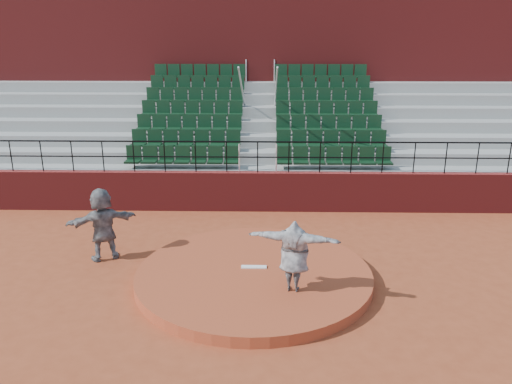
# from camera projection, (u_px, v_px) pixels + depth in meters

# --- Properties ---
(ground) EXTENTS (90.00, 90.00, 0.00)m
(ground) POSITION_uv_depth(u_px,v_px,m) (254.00, 280.00, 11.73)
(ground) COLOR #984022
(ground) RESTS_ON ground
(pitchers_mound) EXTENTS (5.50, 5.50, 0.25)m
(pitchers_mound) POSITION_uv_depth(u_px,v_px,m) (254.00, 275.00, 11.70)
(pitchers_mound) COLOR #A54325
(pitchers_mound) RESTS_ON ground
(pitching_rubber) EXTENTS (0.60, 0.15, 0.03)m
(pitching_rubber) POSITION_uv_depth(u_px,v_px,m) (254.00, 267.00, 11.80)
(pitching_rubber) COLOR white
(pitching_rubber) RESTS_ON pitchers_mound
(boundary_wall) EXTENTS (24.00, 0.30, 1.30)m
(boundary_wall) POSITION_uv_depth(u_px,v_px,m) (258.00, 191.00, 16.32)
(boundary_wall) COLOR maroon
(boundary_wall) RESTS_ON ground
(wall_railing) EXTENTS (24.04, 0.05, 1.03)m
(wall_railing) POSITION_uv_depth(u_px,v_px,m) (258.00, 150.00, 15.91)
(wall_railing) COLOR black
(wall_railing) RESTS_ON boundary_wall
(seating_deck) EXTENTS (24.00, 5.97, 4.63)m
(seating_deck) POSITION_uv_depth(u_px,v_px,m) (259.00, 145.00, 19.56)
(seating_deck) COLOR gray
(seating_deck) RESTS_ON ground
(press_box_facade) EXTENTS (24.00, 3.00, 7.10)m
(press_box_facade) POSITION_uv_depth(u_px,v_px,m) (261.00, 82.00, 22.73)
(press_box_facade) COLOR maroon
(press_box_facade) RESTS_ON ground
(pitcher) EXTENTS (2.02, 0.97, 1.58)m
(pitcher) POSITION_uv_depth(u_px,v_px,m) (294.00, 256.00, 10.54)
(pitcher) COLOR black
(pitcher) RESTS_ON pitchers_mound
(fielder) EXTENTS (1.82, 1.30, 1.89)m
(fielder) POSITION_uv_depth(u_px,v_px,m) (103.00, 224.00, 12.61)
(fielder) COLOR black
(fielder) RESTS_ON ground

